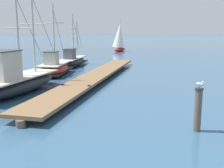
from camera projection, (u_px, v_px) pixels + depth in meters
The scene contains 7 objects.
floating_dock at pixel (95, 76), 19.77m from camera, with size 2.88×19.79×0.53m.
fishing_boat_0 at pixel (15, 81), 15.81m from camera, with size 2.97×8.09×5.90m.
fishing_boat_1 at pixel (54, 68), 22.26m from camera, with size 2.27×5.00×5.54m.
fishing_boat_2 at pixel (73, 60), 27.82m from camera, with size 1.75×6.45×5.05m.
mooring_piling at pixel (198, 109), 10.03m from camera, with size 0.30×0.30×1.59m.
perched_seagull at pixel (199, 84), 9.85m from camera, with size 0.36×0.24×0.27m.
distant_sailboat at pixel (119, 37), 44.73m from camera, with size 2.60×3.81×5.03m.
Camera 1 is at (0.29, -1.70, 3.67)m, focal length 45.00 mm.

